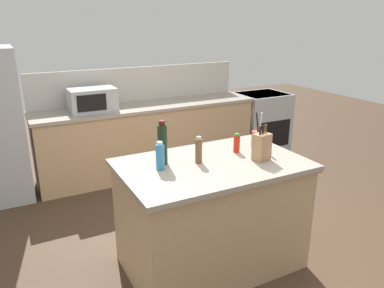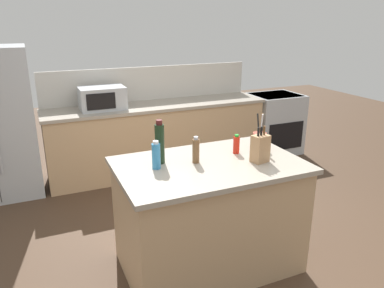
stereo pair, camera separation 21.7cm
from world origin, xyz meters
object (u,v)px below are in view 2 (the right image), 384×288
(knife_block, at_px, (260,148))
(hot_sauce_bottle, at_px, (236,144))
(microwave, at_px, (102,98))
(wine_bottle, at_px, (160,143))
(utensil_crock, at_px, (259,140))
(pepper_grinder, at_px, (196,150))
(range_oven, at_px, (274,123))
(dish_soap_bottle, at_px, (156,156))

(knife_block, distance_m, hot_sauce_bottle, 0.26)
(microwave, relative_size, wine_bottle, 1.58)
(utensil_crock, bearing_deg, pepper_grinder, -173.82)
(range_oven, distance_m, knife_block, 3.02)
(dish_soap_bottle, bearing_deg, microwave, 89.91)
(microwave, xyz_separation_m, utensil_crock, (0.96, -2.08, -0.06))
(utensil_crock, bearing_deg, range_oven, 51.27)
(knife_block, relative_size, utensil_crock, 0.91)
(range_oven, relative_size, utensil_crock, 2.87)
(range_oven, distance_m, utensil_crock, 2.72)
(range_oven, height_order, pepper_grinder, pepper_grinder)
(knife_block, bearing_deg, hot_sauce_bottle, 91.99)
(microwave, height_order, wine_bottle, wine_bottle)
(knife_block, relative_size, dish_soap_bottle, 1.31)
(range_oven, distance_m, dish_soap_bottle, 3.44)
(wine_bottle, bearing_deg, pepper_grinder, -22.41)
(microwave, distance_m, hot_sauce_bottle, 2.21)
(range_oven, height_order, knife_block, knife_block)
(wine_bottle, bearing_deg, dish_soap_bottle, -122.77)
(dish_soap_bottle, relative_size, hot_sauce_bottle, 1.35)
(range_oven, xyz_separation_m, wine_bottle, (-2.56, -2.04, 0.64))
(dish_soap_bottle, bearing_deg, wine_bottle, 57.23)
(wine_bottle, bearing_deg, microwave, 91.71)
(utensil_crock, distance_m, dish_soap_bottle, 0.96)
(microwave, relative_size, hot_sauce_bottle, 3.39)
(utensil_crock, xyz_separation_m, pepper_grinder, (-0.63, -0.07, 0.02))
(utensil_crock, distance_m, wine_bottle, 0.90)
(range_oven, height_order, dish_soap_bottle, dish_soap_bottle)
(microwave, xyz_separation_m, hot_sauce_bottle, (0.73, -2.08, -0.06))
(microwave, bearing_deg, dish_soap_bottle, -90.09)
(wine_bottle, bearing_deg, range_oven, 38.51)
(hot_sauce_bottle, height_order, wine_bottle, wine_bottle)
(knife_block, xyz_separation_m, hot_sauce_bottle, (-0.07, 0.25, -0.04))
(range_oven, xyz_separation_m, microwave, (-2.62, 0.00, 0.61))
(range_oven, relative_size, hot_sauce_bottle, 5.61)
(pepper_grinder, bearing_deg, microwave, 98.53)
(microwave, height_order, hot_sauce_bottle, microwave)
(knife_block, distance_m, utensil_crock, 0.30)
(range_oven, xyz_separation_m, dish_soap_bottle, (-2.63, -2.14, 0.58))
(dish_soap_bottle, bearing_deg, range_oven, 39.15)
(utensil_crock, relative_size, dish_soap_bottle, 1.44)
(range_oven, relative_size, dish_soap_bottle, 4.15)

